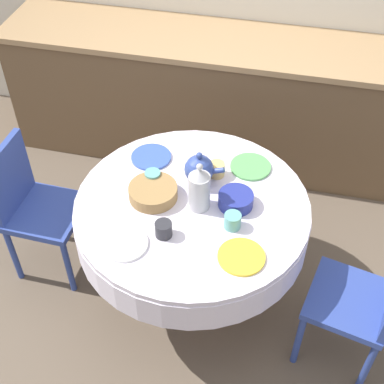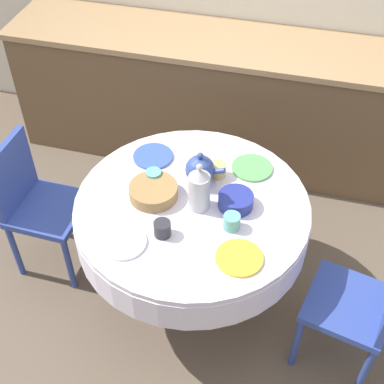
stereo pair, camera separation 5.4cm
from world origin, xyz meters
The scene contains 17 objects.
ground_plane centered at (0.00, 0.00, 0.00)m, with size 12.00×12.00×0.00m, color brown.
kitchen_counter centered at (0.00, 1.34, 0.48)m, with size 3.24×0.64×0.95m.
dining_table centered at (0.00, 0.00, 0.63)m, with size 1.21×1.21×0.75m.
chair_left centered at (0.92, -0.21, 0.50)m, with size 0.48×0.48×0.88m.
chair_right centered at (-0.94, 0.04, 0.50)m, with size 0.41×0.41×0.88m.
plate_near_left centered at (-0.25, -0.34, 0.76)m, with size 0.22×0.22×0.01m, color white.
cup_near_left centered at (-0.08, -0.24, 0.79)m, with size 0.08×0.08×0.08m, color #28282D.
plate_near_right centered at (0.30, -0.29, 0.76)m, with size 0.22×0.22×0.01m, color yellow.
cup_near_right centered at (0.23, -0.11, 0.79)m, with size 0.08×0.08×0.08m, color #5BA39E.
plate_far_left centered at (-0.30, 0.29, 0.76)m, with size 0.22×0.22×0.01m, color #3856AD.
cup_far_left centered at (-0.23, 0.10, 0.79)m, with size 0.08×0.08×0.08m, color #5BA39E.
plate_far_right centered at (0.25, 0.34, 0.76)m, with size 0.22×0.22×0.01m, color #5BA85B.
cup_far_right centered at (0.08, 0.24, 0.79)m, with size 0.08×0.08×0.08m, color #DBB766.
coffee_carafe centered at (0.04, -0.01, 0.88)m, with size 0.11×0.11×0.28m.
teapot centered at (0.00, 0.16, 0.84)m, with size 0.21×0.15×0.20m.
bread_basket centered at (-0.20, 0.00, 0.79)m, with size 0.25×0.25×0.07m, color olive.
fruit_bowl centered at (0.22, 0.04, 0.79)m, with size 0.18×0.18×0.07m, color navy.
Camera 1 is at (0.43, -1.85, 2.69)m, focal length 50.00 mm.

